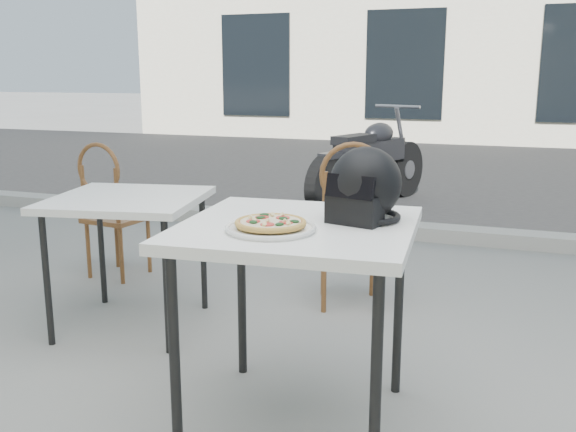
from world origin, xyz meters
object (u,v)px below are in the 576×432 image
(cafe_table_main, at_px, (298,242))
(helmet, at_px, (364,188))
(pizza, at_px, (271,223))
(motorcycle, at_px, (370,163))
(cafe_chair_side, at_px, (110,203))
(cafe_table_side, at_px, (128,208))
(plate, at_px, (271,228))
(cafe_chair_main, at_px, (351,217))

(cafe_table_main, relative_size, helmet, 2.69)
(pizza, relative_size, motorcycle, 0.16)
(cafe_table_main, height_order, cafe_chair_side, cafe_chair_side)
(cafe_table_side, distance_m, motorcycle, 3.83)
(helmet, distance_m, cafe_table_side, 1.57)
(cafe_table_main, bearing_deg, motorcycle, 98.81)
(motorcycle, bearing_deg, cafe_table_main, -61.52)
(cafe_table_side, relative_size, cafe_chair_side, 0.96)
(helmet, bearing_deg, plate, -119.76)
(cafe_chair_main, bearing_deg, cafe_chair_side, -17.95)
(helmet, bearing_deg, pizza, -119.76)
(cafe_table_side, distance_m, cafe_chair_side, 0.96)
(cafe_chair_main, bearing_deg, helmet, 88.93)
(helmet, bearing_deg, cafe_table_main, -135.09)
(pizza, distance_m, helmet, 0.42)
(cafe_table_main, xyz_separation_m, pizza, (-0.05, -0.16, 0.11))
(cafe_chair_main, distance_m, cafe_chair_side, 1.72)
(plate, distance_m, cafe_table_side, 1.44)
(cafe_chair_side, bearing_deg, cafe_chair_main, -174.24)
(cafe_table_side, bearing_deg, motorcycle, 82.04)
(cafe_table_main, xyz_separation_m, plate, (-0.05, -0.16, 0.09))
(cafe_table_main, xyz_separation_m, cafe_chair_side, (-1.85, 1.38, -0.23))
(cafe_table_main, height_order, motorcycle, motorcycle)
(pizza, height_order, cafe_chair_main, cafe_chair_main)
(plate, relative_size, cafe_table_side, 0.44)
(cafe_chair_main, height_order, cafe_chair_side, cafe_chair_main)
(plate, distance_m, motorcycle, 4.68)
(plate, bearing_deg, helmet, 46.07)
(cafe_table_main, relative_size, pizza, 2.82)
(cafe_chair_main, xyz_separation_m, cafe_chair_side, (-1.72, 0.02, -0.04))
(plate, xyz_separation_m, cafe_chair_main, (-0.07, 1.52, -0.28))
(helmet, xyz_separation_m, motorcycle, (-0.92, 4.33, -0.50))
(plate, relative_size, helmet, 1.14)
(cafe_chair_main, relative_size, motorcycle, 0.50)
(cafe_chair_main, distance_m, cafe_table_side, 1.30)
(cafe_chair_main, relative_size, cafe_chair_side, 1.07)
(pizza, bearing_deg, helmet, 46.06)
(motorcycle, bearing_deg, helmet, -58.32)
(cafe_table_side, bearing_deg, plate, -35.34)
(cafe_chair_main, xyz_separation_m, motorcycle, (-0.57, 3.10, -0.10))
(cafe_table_side, bearing_deg, cafe_table_main, -28.87)
(plate, xyz_separation_m, helmet, (0.28, 0.29, 0.12))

